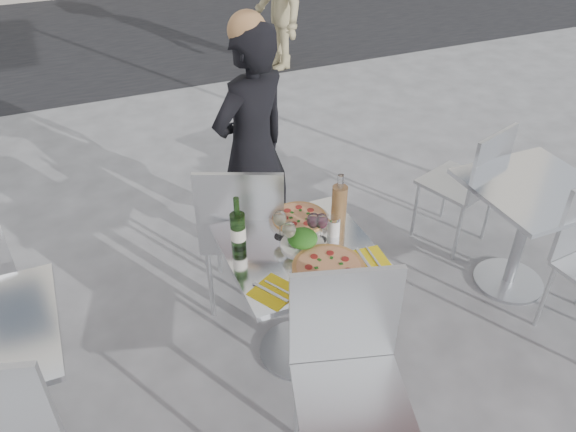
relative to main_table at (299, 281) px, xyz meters
name	(u,v)px	position (x,y,z in m)	size (l,w,h in m)	color
ground	(298,351)	(0.00, 0.00, -0.54)	(80.00, 80.00, 0.00)	slate
street_asphalt	(117,29)	(0.00, 6.50, -0.54)	(24.00, 5.00, 0.00)	black
main_table	(299,281)	(0.00, 0.00, 0.00)	(0.72, 0.72, 0.75)	#B7BABF
side_table_right	(528,215)	(1.50, 0.00, 0.00)	(0.72, 0.72, 0.75)	#B7BABF
chair_far	(243,226)	(-0.14, 0.47, 0.07)	(0.62, 0.63, 1.03)	silver
chair_near	(348,367)	(-0.06, -0.65, 0.07)	(0.59, 0.59, 1.04)	silver
side_chair_rfar	(472,178)	(1.46, 0.47, 0.01)	(0.53, 0.54, 0.92)	silver
woman_diner	(252,150)	(0.09, 0.95, 0.26)	(0.58, 0.38, 1.60)	black
pedestrian_b	(276,3)	(1.56, 4.19, 0.22)	(0.98, 0.56, 1.52)	tan
pizza_near	(329,268)	(0.06, -0.19, 0.22)	(0.35, 0.35, 0.02)	tan
pizza_far	(299,219)	(0.09, 0.21, 0.23)	(0.33, 0.33, 0.03)	white
salad_plate	(303,240)	(0.02, 0.02, 0.25)	(0.22, 0.22, 0.09)	white
wine_bottle	(238,229)	(-0.27, 0.12, 0.32)	(0.07, 0.08, 0.29)	#2B5620
carafe	(339,204)	(0.27, 0.12, 0.33)	(0.08, 0.08, 0.29)	tan
sugar_shaker	(334,226)	(0.20, 0.04, 0.26)	(0.06, 0.06, 0.11)	white
wineglass_white_a	(289,231)	(-0.05, 0.02, 0.32)	(0.07, 0.07, 0.16)	white
wineglass_white_b	(280,219)	(-0.05, 0.13, 0.32)	(0.07, 0.07, 0.16)	white
wineglass_red_a	(313,221)	(0.09, 0.05, 0.32)	(0.07, 0.07, 0.16)	white
wineglass_red_b	(321,222)	(0.13, 0.03, 0.32)	(0.07, 0.07, 0.16)	white
napkin_left	(274,291)	(-0.23, -0.24, 0.21)	(0.25, 0.25, 0.01)	yellow
napkin_right	(368,260)	(0.27, -0.21, 0.21)	(0.19, 0.20, 0.01)	yellow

